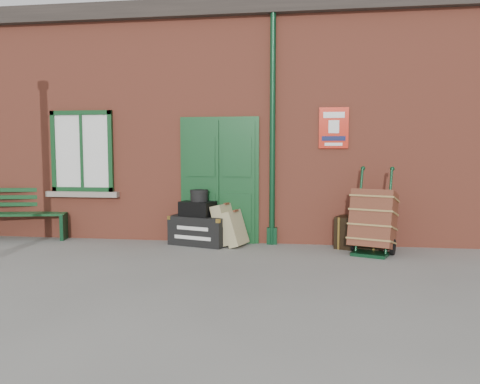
% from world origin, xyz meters
% --- Properties ---
extents(ground, '(80.00, 80.00, 0.00)m').
position_xyz_m(ground, '(0.00, 0.00, 0.00)').
color(ground, gray).
rests_on(ground, ground).
extents(station_building, '(10.30, 4.30, 4.36)m').
position_xyz_m(station_building, '(-0.00, 3.49, 2.16)').
color(station_building, '#AE4E38').
rests_on(station_building, ground).
extents(bench, '(1.66, 0.82, 0.99)m').
position_xyz_m(bench, '(-4.03, 1.33, 0.50)').
color(bench, '#103E1B').
rests_on(bench, ground).
extents(houdini_trunk, '(1.14, 0.83, 0.51)m').
position_xyz_m(houdini_trunk, '(-0.61, 1.25, 0.26)').
color(houdini_trunk, black).
rests_on(houdini_trunk, ground).
extents(strongbox, '(0.66, 0.55, 0.26)m').
position_xyz_m(strongbox, '(-0.66, 1.25, 0.64)').
color(strongbox, black).
rests_on(strongbox, houdini_trunk).
extents(hatbox, '(0.38, 0.38, 0.20)m').
position_xyz_m(hatbox, '(-0.63, 1.25, 0.87)').
color(hatbox, black).
rests_on(hatbox, strongbox).
extents(suitcase_back, '(0.50, 0.60, 0.74)m').
position_xyz_m(suitcase_back, '(-0.16, 1.25, 0.37)').
color(suitcase_back, tan).
rests_on(suitcase_back, ground).
extents(suitcase_front, '(0.49, 0.55, 0.64)m').
position_xyz_m(suitcase_front, '(0.02, 1.15, 0.32)').
color(suitcase_front, tan).
rests_on(suitcase_front, ground).
extents(porter_trolley, '(0.87, 0.90, 1.37)m').
position_xyz_m(porter_trolley, '(2.31, 0.89, 0.53)').
color(porter_trolley, '#0D351C').
rests_on(porter_trolley, ground).
extents(dark_trunk, '(0.89, 0.74, 0.55)m').
position_xyz_m(dark_trunk, '(2.16, 1.25, 0.27)').
color(dark_trunk, black).
rests_on(dark_trunk, ground).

